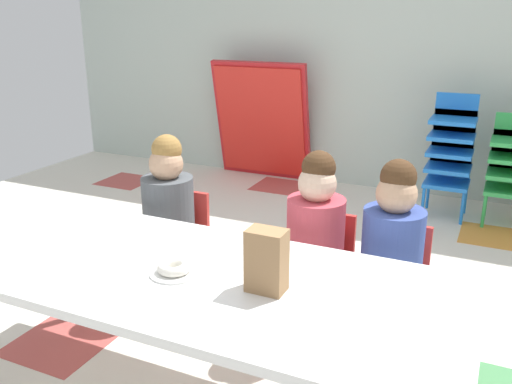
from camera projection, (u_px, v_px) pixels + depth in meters
The scene contains 12 objects.
ground_plane at pixel (273, 339), 2.65m from camera, with size 6.58×5.26×0.02m.
back_wall at pixel (400, 33), 4.49m from camera, with size 6.58×0.10×2.66m, color #B2C1B7.
craft_table at pixel (196, 283), 2.01m from camera, with size 1.95×0.82×0.59m.
seated_child_near_camera at pixel (169, 206), 2.78m from camera, with size 0.32×0.32×0.92m.
seated_child_middle_seat at pixel (316, 231), 2.47m from camera, with size 0.34×0.34×0.92m.
seated_child_far_right at pixel (393, 244), 2.33m from camera, with size 0.32×0.31×0.92m.
kid_chair_blue_stack at pixel (451, 149), 4.09m from camera, with size 0.32×0.30×0.92m.
kid_chair_green_stack at pixel (512, 163), 3.94m from camera, with size 0.32×0.30×0.80m.
folded_activity_table at pixel (262, 121), 5.02m from camera, with size 0.90×0.29×1.09m.
paper_bag_brown at pixel (267, 261), 1.84m from camera, with size 0.13×0.09×0.22m, color #9E754C.
paper_plate_near_edge at pixel (174, 273), 1.99m from camera, with size 0.18×0.18×0.01m, color white.
donut_powdered_on_plate at pixel (174, 267), 1.98m from camera, with size 0.12×0.12×0.04m, color white.
Camera 1 is at (0.88, -2.11, 1.49)m, focal length 38.54 mm.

